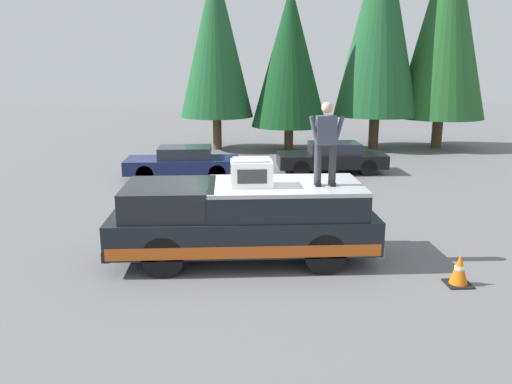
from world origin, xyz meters
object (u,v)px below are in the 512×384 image
object	(u,v)px
compressor_unit	(251,173)
parked_car_navy	(183,162)
pickup_truck	(243,220)
person_on_truck_bed	(326,142)
parked_car_black	(332,157)
traffic_cone	(459,270)

from	to	relation	value
compressor_unit	parked_car_navy	bearing A→B (deg)	14.10
pickup_truck	person_on_truck_bed	xyz separation A→B (m)	(-0.20, -1.67, 1.68)
pickup_truck	parked_car_black	world-z (taller)	pickup_truck
pickup_truck	person_on_truck_bed	bearing A→B (deg)	-96.82
compressor_unit	parked_car_black	bearing A→B (deg)	-20.89
compressor_unit	traffic_cone	xyz separation A→B (m)	(-1.40, -3.86, -1.64)
pickup_truck	compressor_unit	distance (m)	1.08
pickup_truck	parked_car_black	distance (m)	9.74
person_on_truck_bed	parked_car_navy	distance (m)	9.43
pickup_truck	parked_car_navy	xyz separation A→B (m)	(8.28, 1.96, -0.29)
parked_car_black	parked_car_navy	bearing A→B (deg)	97.48
parked_car_black	traffic_cone	size ratio (longest dim) A/B	6.61
compressor_unit	traffic_cone	world-z (taller)	compressor_unit
compressor_unit	traffic_cone	distance (m)	4.42
traffic_cone	pickup_truck	bearing A→B (deg)	68.57
compressor_unit	parked_car_navy	distance (m)	8.82
person_on_truck_bed	parked_car_black	distance (m)	9.64
compressor_unit	traffic_cone	size ratio (longest dim) A/B	1.35
compressor_unit	person_on_truck_bed	distance (m)	1.63
compressor_unit	parked_car_black	size ratio (longest dim) A/B	0.20
pickup_truck	person_on_truck_bed	size ratio (longest dim) A/B	3.28
compressor_unit	parked_car_black	distance (m)	9.94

